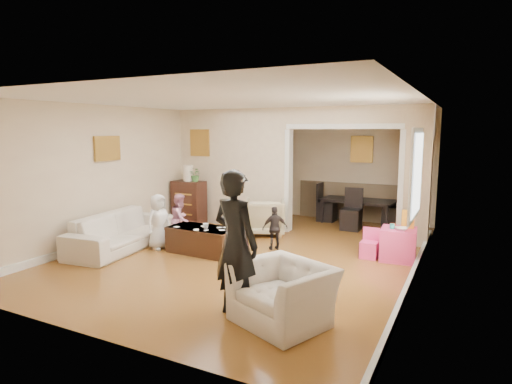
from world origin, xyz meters
The scene contains 27 objects.
floor centered at (0.00, 0.00, 0.00)m, with size 7.00×7.00×0.00m, color #9E6928.
partition_left centered at (-1.38, 1.80, 1.30)m, with size 2.75×0.18×2.60m, color beige.
partition_right centered at (2.48, 1.80, 1.30)m, with size 0.55×0.18×2.60m, color beige.
partition_header centered at (1.10, 1.80, 2.42)m, with size 2.22×0.18×0.35m, color beige.
window_pane centered at (2.73, -0.40, 1.55)m, with size 0.03×0.95×1.10m, color white.
framed_art_partition centered at (-2.20, 1.70, 1.85)m, with size 0.45×0.03×0.55m, color brown.
framed_art_sofa_wall centered at (-2.71, -0.60, 1.80)m, with size 0.03×0.55×0.40m, color brown.
framed_art_alcove centered at (1.10, 3.44, 1.70)m, with size 0.45×0.03×0.55m, color brown.
sofa centered at (-2.21, -0.83, 0.32)m, with size 2.22×0.87×0.65m, color beige.
armchair_back centered at (-0.35, 1.30, 0.37)m, with size 0.79×0.81×0.74m, color tan.
armchair_front centered at (1.59, -2.29, 0.33)m, with size 1.01×0.89×0.66m, color beige.
dresser centered at (-2.31, 1.38, 0.50)m, with size 0.72×0.41×0.99m, color black.
table_lamp centered at (-2.31, 1.38, 1.17)m, with size 0.22×0.22×0.36m, color beige.
potted_plant centered at (-2.11, 1.38, 1.15)m, with size 0.28×0.24×0.31m, color #3C7132.
coffee_table centered at (-0.75, -0.40, 0.23)m, with size 1.20×0.60×0.45m, color #3C1D13.
coffee_cup centered at (-0.65, -0.45, 0.50)m, with size 0.10×0.10×0.09m, color white.
play_table centered at (2.38, 0.70, 0.27)m, with size 0.56×0.56×0.53m, color #ED3E84.
cereal_box centered at (2.50, 0.80, 0.68)m, with size 0.20×0.07×0.30m, color yellow.
cyan_cup centered at (2.28, 0.65, 0.57)m, with size 0.08×0.08×0.08m, color #24B6B0.
toy_block centered at (2.26, 0.82, 0.56)m, with size 0.08×0.06×0.05m, color red.
play_bowl centered at (2.43, 0.58, 0.56)m, with size 0.21×0.21×0.05m, color white.
dining_table centered at (1.14, 3.14, 0.29)m, with size 1.65×0.92×0.58m, color black.
adult_person centered at (1.03, -2.35, 0.85)m, with size 0.62×0.41×1.71m, color black.
child_kneel_a centered at (-1.60, -0.55, 0.50)m, with size 0.49×0.32×1.00m, color silver.
child_kneel_b centered at (-1.45, -0.10, 0.48)m, with size 0.47×0.36×0.96m, color #C77C95.
child_toddler centered at (0.30, 0.35, 0.39)m, with size 0.46×0.19×0.79m, color black.
craft_papers centered at (-0.66, -0.42, 0.45)m, with size 0.95×0.50×0.00m.
Camera 1 is at (3.37, -6.45, 2.14)m, focal length 29.82 mm.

